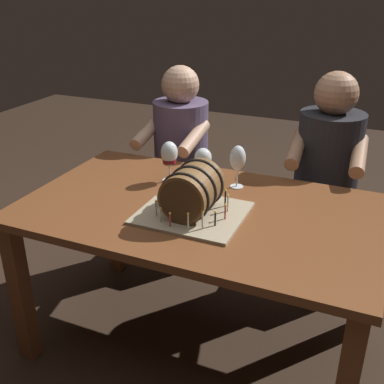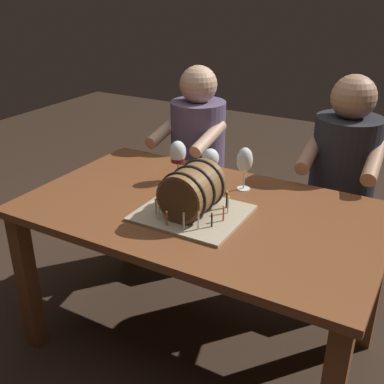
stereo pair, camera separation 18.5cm
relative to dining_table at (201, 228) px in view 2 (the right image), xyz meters
The scene contains 8 objects.
ground_plane 0.63m from the dining_table, ahead, with size 8.00×8.00×0.00m, color #332319.
dining_table is the anchor object (origin of this frame).
barrel_cake 0.21m from the dining_table, 91.12° to the right, with size 0.42×0.37×0.21m.
wine_glass_empty 0.36m from the dining_table, 72.74° to the left, with size 0.07×0.07×0.20m.
wine_glass_red 0.39m from the dining_table, 139.60° to the left, with size 0.08×0.08×0.19m.
wine_glass_white 0.33m from the dining_table, 108.73° to the left, with size 0.08×0.08×0.18m.
person_seated_left 0.84m from the dining_table, 119.94° to the left, with size 0.36×0.45×1.17m.
person_seated_right 0.84m from the dining_table, 60.06° to the left, with size 0.38×0.47×1.20m.
Camera 2 is at (0.83, -1.54, 1.61)m, focal length 43.59 mm.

